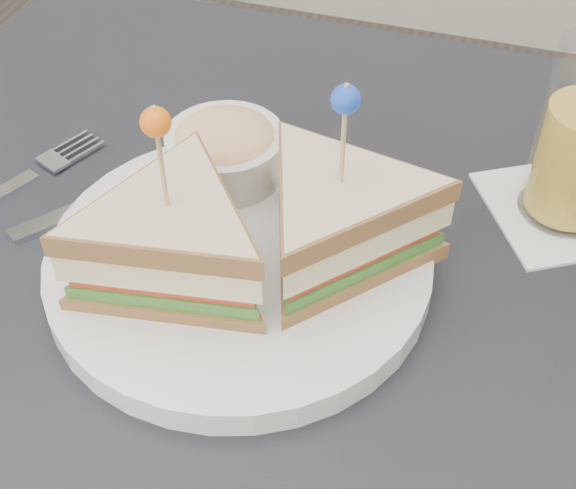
# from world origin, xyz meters

# --- Properties ---
(table) EXTENTS (0.80, 0.80, 0.75)m
(table) POSITION_xyz_m (0.00, 0.00, 0.67)
(table) COLOR black
(table) RESTS_ON ground
(plate_meal) EXTENTS (0.37, 0.37, 0.17)m
(plate_meal) POSITION_xyz_m (-0.02, 0.02, 0.80)
(plate_meal) COLOR silver
(plate_meal) RESTS_ON table
(cutlery_fork) EXTENTS (0.09, 0.18, 0.01)m
(cutlery_fork) POSITION_xyz_m (-0.24, 0.06, 0.75)
(cutlery_fork) COLOR white
(cutlery_fork) RESTS_ON table
(cutlery_knife) EXTENTS (0.15, 0.18, 0.01)m
(cutlery_knife) POSITION_xyz_m (-0.15, 0.07, 0.75)
(cutlery_knife) COLOR silver
(cutlery_knife) RESTS_ON table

